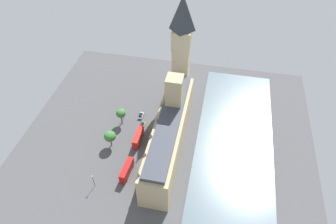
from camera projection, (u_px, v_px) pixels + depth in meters
name	position (u px, v px, depth m)	size (l,w,h in m)	color
ground_plane	(165.00, 146.00, 137.81)	(131.65, 131.65, 0.00)	#4C4C4F
river_thames	(233.00, 157.00, 133.34)	(34.15, 118.49, 0.25)	slate
parliament_building	(170.00, 131.00, 131.87)	(11.89, 61.65, 30.72)	tan
clock_tower	(181.00, 49.00, 142.44)	(8.83, 8.83, 55.51)	#CCBA8E
car_silver_near_tower	(141.00, 116.00, 150.57)	(1.97, 4.43, 1.74)	#B7B7BC
car_yellow_cab_opposite_hall	(142.00, 126.00, 145.73)	(2.10, 4.61, 1.74)	gold
double_decker_bus_leading	(138.00, 137.00, 138.20)	(2.79, 10.54, 4.75)	red
double_decker_bus_under_trees	(127.00, 170.00, 125.52)	(3.34, 10.66, 4.75)	red
pedestrian_by_river_gate	(145.00, 162.00, 130.86)	(0.66, 0.67, 1.62)	gray
plane_tree_corner	(121.00, 113.00, 143.60)	(4.57, 4.57, 8.55)	brown
plane_tree_trailing	(110.00, 136.00, 134.16)	(5.23, 5.23, 8.23)	brown
street_lamp_kerbside	(123.00, 112.00, 146.82)	(0.56, 0.56, 6.90)	black
street_lamp_far_end	(93.00, 179.00, 119.76)	(0.56, 0.56, 7.04)	black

